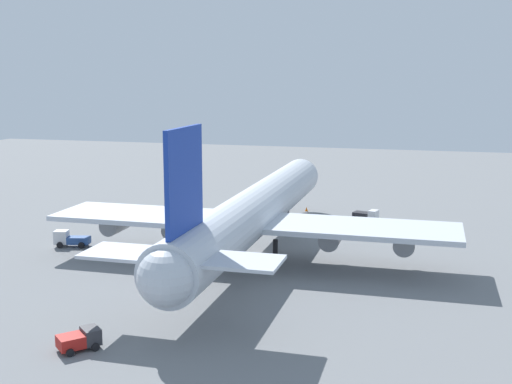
{
  "coord_description": "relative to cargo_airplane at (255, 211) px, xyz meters",
  "views": [
    {
      "loc": [
        -88.57,
        -23.89,
        25.77
      ],
      "look_at": [
        0.0,
        0.0,
        9.32
      ],
      "focal_mm": 45.76,
      "sensor_mm": 36.0,
      "label": 1
    }
  ],
  "objects": [
    {
      "name": "maintenance_van",
      "position": [
        -36.1,
        7.56,
        -5.57
      ],
      "size": [
        4.33,
        4.21,
        1.91
      ],
      "color": "#333338",
      "rests_on": "ground_plane"
    },
    {
      "name": "safety_cone_nose",
      "position": [
        32.79,
        -1.3,
        -6.16
      ],
      "size": [
        0.59,
        0.59,
        0.85
      ],
      "primitive_type": "cone",
      "color": "orange",
      "rests_on": "ground_plane"
    },
    {
      "name": "cargo_airplane",
      "position": [
        0.0,
        0.0,
        0.0
      ],
      "size": [
        72.24,
        57.02,
        20.7
      ],
      "color": "silver",
      "rests_on": "ground_plane"
    },
    {
      "name": "fuel_truck",
      "position": [
        -2.57,
        28.63,
        -5.38
      ],
      "size": [
        3.11,
        5.57,
        2.49
      ],
      "color": "silver",
      "rests_on": "ground_plane"
    },
    {
      "name": "cargo_loader",
      "position": [
        26.25,
        -13.36,
        -5.42
      ],
      "size": [
        3.49,
        4.7,
        2.27
      ],
      "color": "silver",
      "rests_on": "ground_plane"
    },
    {
      "name": "ground_plane",
      "position": [
        0.28,
        0.0,
        -6.58
      ],
      "size": [
        288.96,
        288.96,
        0.0
      ],
      "primitive_type": "plane",
      "color": "slate"
    }
  ]
}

